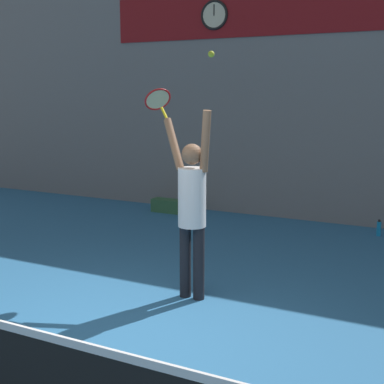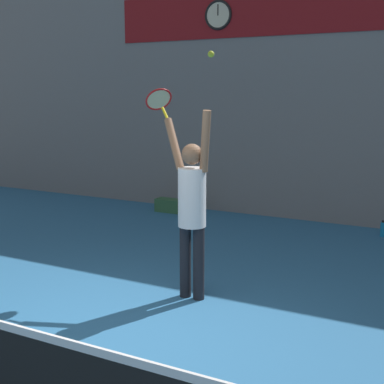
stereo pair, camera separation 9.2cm
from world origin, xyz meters
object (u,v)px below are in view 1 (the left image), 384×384
scoreboard_clock (214,15)px  tennis_racket (158,100)px  tennis_ball (211,54)px  tennis_player (192,204)px  equipment_bag (171,206)px  water_bottle (379,228)px

scoreboard_clock → tennis_racket: scoreboard_clock is taller
tennis_ball → tennis_racket: bearing=153.4°
scoreboard_clock → tennis_player: bearing=-68.3°
tennis_player → tennis_racket: (-0.66, 0.41, 1.13)m
tennis_racket → tennis_ball: bearing=-26.6°
scoreboard_clock → tennis_player: size_ratio=0.26×
tennis_player → tennis_ball: size_ratio=31.56×
scoreboard_clock → equipment_bag: bearing=-141.9°
tennis_racket → equipment_bag: bearing=116.9°
tennis_racket → tennis_ball: 1.12m
equipment_bag → scoreboard_clock: bearing=38.1°
tennis_racket → scoreboard_clock: bearing=105.1°
tennis_racket → water_bottle: size_ratio=1.59×
tennis_player → equipment_bag: size_ratio=2.71×
tennis_player → equipment_bag: bearing=122.1°
tennis_ball → water_bottle: tennis_ball is taller
tennis_ball → equipment_bag: 5.28m
tennis_ball → scoreboard_clock: bearing=114.2°
scoreboard_clock → tennis_ball: bearing=-65.8°
water_bottle → tennis_player: bearing=-112.0°
tennis_racket → water_bottle: tennis_racket is taller
scoreboard_clock → tennis_player: scoreboard_clock is taller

